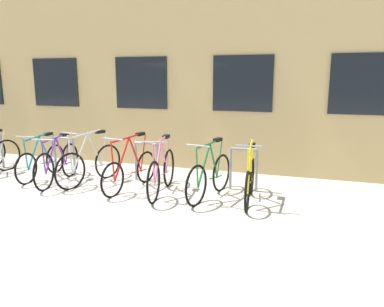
# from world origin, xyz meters

# --- Properties ---
(ground_plane) EXTENTS (42.00, 42.00, 0.00)m
(ground_plane) POSITION_xyz_m (0.00, 0.00, 0.00)
(ground_plane) COLOR #B2ADA0
(storefront_building) EXTENTS (28.00, 7.39, 4.71)m
(storefront_building) POSITION_xyz_m (-0.00, 6.87, 2.36)
(storefront_building) COLOR tan
(storefront_building) RESTS_ON ground
(bike_rack) EXTENTS (6.55, 0.05, 0.82)m
(bike_rack) POSITION_xyz_m (-0.30, 1.90, 0.49)
(bike_rack) COLOR gray
(bike_rack) RESTS_ON ground
(bicycle_purple) EXTENTS (0.46, 1.76, 1.00)m
(bicycle_purple) POSITION_xyz_m (-0.97, 1.25, 0.39)
(bicycle_purple) COLOR black
(bicycle_purple) RESTS_ON ground
(bicycle_pink) EXTENTS (0.44, 1.79, 1.08)m
(bicycle_pink) POSITION_xyz_m (1.31, 1.26, 0.40)
(bicycle_pink) COLOR black
(bicycle_pink) RESTS_ON ground
(bicycle_green) EXTENTS (0.49, 1.66, 1.05)m
(bicycle_green) POSITION_xyz_m (2.21, 1.30, 0.39)
(bicycle_green) COLOR black
(bicycle_green) RESTS_ON ground
(bicycle_red) EXTENTS (0.44, 1.73, 1.08)m
(bicycle_red) POSITION_xyz_m (0.63, 1.33, 0.38)
(bicycle_red) COLOR black
(bicycle_red) RESTS_ON ground
(bicycle_silver) EXTENTS (0.55, 1.69, 1.11)m
(bicycle_silver) POSITION_xyz_m (-0.32, 1.42, 0.40)
(bicycle_silver) COLOR black
(bicycle_silver) RESTS_ON ground
(bicycle_teal) EXTENTS (0.44, 1.61, 0.98)m
(bicycle_teal) POSITION_xyz_m (-1.54, 1.45, 0.36)
(bicycle_teal) COLOR black
(bicycle_teal) RESTS_ON ground
(bicycle_yellow) EXTENTS (0.44, 1.64, 1.09)m
(bicycle_yellow) POSITION_xyz_m (2.93, 1.31, 0.38)
(bicycle_yellow) COLOR black
(bicycle_yellow) RESTS_ON ground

